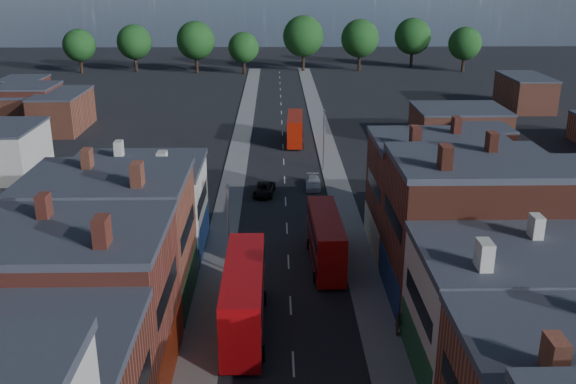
{
  "coord_description": "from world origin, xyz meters",
  "views": [
    {
      "loc": [
        -1.1,
        -21.21,
        25.48
      ],
      "look_at": [
        0.0,
        34.16,
        6.04
      ],
      "focal_mm": 40.0,
      "sensor_mm": 36.0,
      "label": 1
    }
  ],
  "objects_px": {
    "bus_0": "(244,296)",
    "bus_2": "(295,128)",
    "bus_1": "(326,239)",
    "ped_3": "(398,324)",
    "car_2": "(264,189)",
    "car_3": "(313,183)"
  },
  "relations": [
    {
      "from": "bus_2",
      "to": "car_3",
      "type": "relative_size",
      "value": 2.25
    },
    {
      "from": "bus_2",
      "to": "ped_3",
      "type": "bearing_deg",
      "value": -81.64
    },
    {
      "from": "bus_0",
      "to": "bus_2",
      "type": "height_order",
      "value": "bus_0"
    },
    {
      "from": "bus_1",
      "to": "ped_3",
      "type": "height_order",
      "value": "bus_1"
    },
    {
      "from": "bus_0",
      "to": "bus_2",
      "type": "distance_m",
      "value": 54.02
    },
    {
      "from": "bus_1",
      "to": "car_2",
      "type": "xyz_separation_m",
      "value": [
        -5.83,
        19.01,
        -1.85
      ]
    },
    {
      "from": "car_2",
      "to": "ped_3",
      "type": "relative_size",
      "value": 2.67
    },
    {
      "from": "bus_2",
      "to": "ped_3",
      "type": "distance_m",
      "value": 55.13
    },
    {
      "from": "car_3",
      "to": "ped_3",
      "type": "distance_m",
      "value": 33.84
    },
    {
      "from": "bus_0",
      "to": "car_2",
      "type": "relative_size",
      "value": 2.48
    },
    {
      "from": "bus_0",
      "to": "ped_3",
      "type": "distance_m",
      "value": 11.38
    },
    {
      "from": "car_2",
      "to": "ped_3",
      "type": "height_order",
      "value": "ped_3"
    },
    {
      "from": "bus_0",
      "to": "car_2",
      "type": "distance_m",
      "value": 30.16
    },
    {
      "from": "bus_1",
      "to": "car_2",
      "type": "bearing_deg",
      "value": 105.4
    },
    {
      "from": "bus_2",
      "to": "car_2",
      "type": "xyz_separation_m",
      "value": [
        -4.37,
        -23.69,
        -1.64
      ]
    },
    {
      "from": "bus_1",
      "to": "bus_2",
      "type": "bearing_deg",
      "value": 90.31
    },
    {
      "from": "bus_0",
      "to": "bus_2",
      "type": "xyz_separation_m",
      "value": [
        5.35,
        53.75,
        -0.52
      ]
    },
    {
      "from": "bus_2",
      "to": "car_2",
      "type": "bearing_deg",
      "value": -98.17
    },
    {
      "from": "bus_0",
      "to": "ped_3",
      "type": "relative_size",
      "value": 6.64
    },
    {
      "from": "car_2",
      "to": "ped_3",
      "type": "distance_m",
      "value": 32.75
    },
    {
      "from": "bus_2",
      "to": "ped_3",
      "type": "xyz_separation_m",
      "value": [
        5.83,
        -54.8,
        -1.28
      ]
    },
    {
      "from": "bus_1",
      "to": "ped_3",
      "type": "distance_m",
      "value": 12.95
    }
  ]
}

